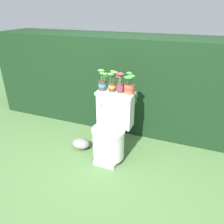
# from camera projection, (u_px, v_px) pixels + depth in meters

# --- Properties ---
(ground_plane) EXTENTS (12.00, 12.00, 0.00)m
(ground_plane) POSITION_uv_depth(u_px,v_px,m) (109.00, 160.00, 2.63)
(ground_plane) COLOR #4C703D
(hedge_backdrop) EXTENTS (4.37, 0.76, 1.32)m
(hedge_backdrop) POSITION_uv_depth(u_px,v_px,m) (135.00, 82.00, 3.21)
(hedge_backdrop) COLOR black
(hedge_backdrop) RESTS_ON ground
(toilet) EXTENTS (0.44, 0.52, 0.79)m
(toilet) POSITION_uv_depth(u_px,v_px,m) (111.00, 130.00, 2.56)
(toilet) COLOR silver
(toilet) RESTS_ON ground
(potted_plant_left) EXTENTS (0.12, 0.10, 0.25)m
(potted_plant_left) POSITION_uv_depth(u_px,v_px,m) (103.00, 82.00, 2.50)
(potted_plant_left) COLOR #47382D
(potted_plant_left) RESTS_ON toilet
(potted_plant_midleft) EXTENTS (0.12, 0.11, 0.24)m
(potted_plant_midleft) POSITION_uv_depth(u_px,v_px,m) (112.00, 83.00, 2.48)
(potted_plant_midleft) COLOR #47382D
(potted_plant_midleft) RESTS_ON toilet
(potted_plant_middle) EXTENTS (0.10, 0.10, 0.24)m
(potted_plant_middle) POSITION_uv_depth(u_px,v_px,m) (120.00, 84.00, 2.44)
(potted_plant_middle) COLOR #47382D
(potted_plant_middle) RESTS_ON toilet
(potted_plant_midright) EXTENTS (0.12, 0.12, 0.24)m
(potted_plant_midright) POSITION_uv_depth(u_px,v_px,m) (129.00, 86.00, 2.41)
(potted_plant_midright) COLOR #9E5638
(potted_plant_midright) RESTS_ON toilet
(garden_stone) EXTENTS (0.23, 0.19, 0.13)m
(garden_stone) POSITION_uv_depth(u_px,v_px,m) (81.00, 144.00, 2.83)
(garden_stone) COLOR gray
(garden_stone) RESTS_ON ground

